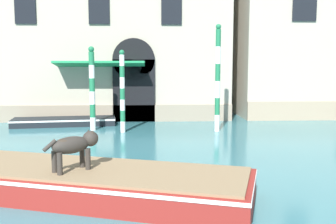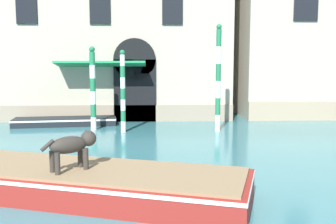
{
  "view_description": "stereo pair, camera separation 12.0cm",
  "coord_description": "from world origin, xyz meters",
  "px_view_note": "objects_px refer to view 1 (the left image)",
  "views": [
    {
      "loc": [
        2.87,
        -4.33,
        3.01
      ],
      "look_at": [
        3.6,
        10.26,
        1.2
      ],
      "focal_mm": 42.0,
      "sensor_mm": 36.0,
      "label": 1
    },
    {
      "loc": [
        2.99,
        -4.33,
        3.01
      ],
      "look_at": [
        3.6,
        10.26,
        1.2
      ],
      "focal_mm": 42.0,
      "sensor_mm": 36.0,
      "label": 2
    }
  ],
  "objects_px": {
    "boat_foreground": "(83,181)",
    "dog_on_deck": "(75,145)",
    "mooring_pole_3": "(92,88)",
    "mooring_pole_1": "(122,91)",
    "boat_moored_near_palazzo": "(64,121)",
    "mooring_pole_0": "(218,78)"
  },
  "relations": [
    {
      "from": "dog_on_deck",
      "to": "mooring_pole_1",
      "type": "relative_size",
      "value": 0.31
    },
    {
      "from": "mooring_pole_1",
      "to": "boat_foreground",
      "type": "bearing_deg",
      "value": -92.49
    },
    {
      "from": "mooring_pole_0",
      "to": "mooring_pole_1",
      "type": "xyz_separation_m",
      "value": [
        -4.18,
        -0.03,
        -0.56
      ]
    },
    {
      "from": "boat_foreground",
      "to": "mooring_pole_1",
      "type": "height_order",
      "value": "mooring_pole_1"
    },
    {
      "from": "mooring_pole_3",
      "to": "mooring_pole_1",
      "type": "bearing_deg",
      "value": -24.8
    },
    {
      "from": "dog_on_deck",
      "to": "mooring_pole_3",
      "type": "distance_m",
      "value": 9.26
    },
    {
      "from": "boat_foreground",
      "to": "boat_moored_near_palazzo",
      "type": "distance_m",
      "value": 10.75
    },
    {
      "from": "boat_foreground",
      "to": "dog_on_deck",
      "type": "distance_m",
      "value": 0.9
    },
    {
      "from": "boat_foreground",
      "to": "boat_moored_near_palazzo",
      "type": "relative_size",
      "value": 1.59
    },
    {
      "from": "boat_foreground",
      "to": "dog_on_deck",
      "type": "relative_size",
      "value": 7.29
    },
    {
      "from": "dog_on_deck",
      "to": "mooring_pole_1",
      "type": "height_order",
      "value": "mooring_pole_1"
    },
    {
      "from": "boat_foreground",
      "to": "dog_on_deck",
      "type": "xyz_separation_m",
      "value": [
        -0.13,
        -0.2,
        0.87
      ]
    },
    {
      "from": "dog_on_deck",
      "to": "boat_moored_near_palazzo",
      "type": "distance_m",
      "value": 10.96
    },
    {
      "from": "mooring_pole_1",
      "to": "boat_moored_near_palazzo",
      "type": "bearing_deg",
      "value": 145.15
    },
    {
      "from": "mooring_pole_0",
      "to": "mooring_pole_1",
      "type": "relative_size",
      "value": 1.31
    },
    {
      "from": "dog_on_deck",
      "to": "mooring_pole_1",
      "type": "distance_m",
      "value": 8.58
    },
    {
      "from": "boat_moored_near_palazzo",
      "to": "mooring_pole_3",
      "type": "distance_m",
      "value": 2.75
    },
    {
      "from": "mooring_pole_1",
      "to": "mooring_pole_0",
      "type": "bearing_deg",
      "value": 0.4
    },
    {
      "from": "dog_on_deck",
      "to": "mooring_pole_3",
      "type": "xyz_separation_m",
      "value": [
        -0.9,
        9.19,
        0.69
      ]
    },
    {
      "from": "mooring_pole_3",
      "to": "boat_moored_near_palazzo",
      "type": "bearing_deg",
      "value": 138.0
    },
    {
      "from": "dog_on_deck",
      "to": "boat_moored_near_palazzo",
      "type": "relative_size",
      "value": 0.22
    },
    {
      "from": "dog_on_deck",
      "to": "boat_moored_near_palazzo",
      "type": "height_order",
      "value": "dog_on_deck"
    }
  ]
}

